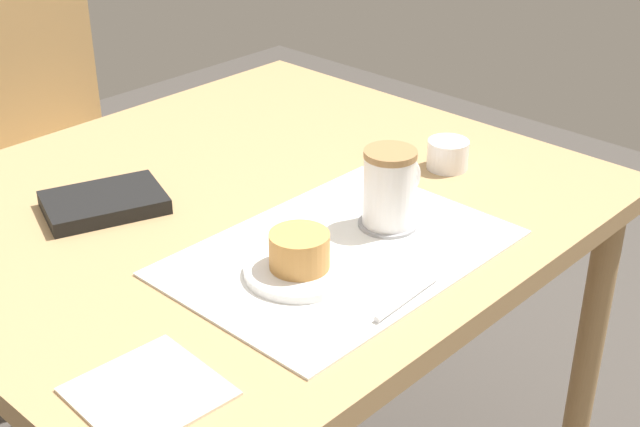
{
  "coord_description": "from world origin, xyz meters",
  "views": [
    {
      "loc": [
        -0.84,
        -0.96,
        1.35
      ],
      "look_at": [
        -0.03,
        -0.19,
        0.76
      ],
      "focal_mm": 50.0,
      "sensor_mm": 36.0,
      "label": 1
    }
  ],
  "objects": [
    {
      "name": "dining_table",
      "position": [
        0.0,
        0.0,
        0.64
      ],
      "size": [
        1.04,
        0.92,
        0.71
      ],
      "color": "tan",
      "rests_on": "ground_plane"
    },
    {
      "name": "wooden_chair",
      "position": [
        0.14,
        0.82,
        0.48
      ],
      "size": [
        0.42,
        0.42,
        0.85
      ],
      "rotation": [
        0.0,
        0.0,
        3.13
      ],
      "color": "tan",
      "rests_on": "ground_plane"
    },
    {
      "name": "placemat",
      "position": [
        -0.03,
        -0.23,
        0.71
      ],
      "size": [
        0.48,
        0.33,
        0.0
      ],
      "primitive_type": "cube",
      "color": "white",
      "rests_on": "dining_table"
    },
    {
      "name": "pastry_plate",
      "position": [
        -0.11,
        -0.23,
        0.72
      ],
      "size": [
        0.15,
        0.15,
        0.01
      ],
      "primitive_type": "cylinder",
      "color": "white",
      "rests_on": "placemat"
    },
    {
      "name": "pastry",
      "position": [
        -0.11,
        -0.23,
        0.75
      ],
      "size": [
        0.08,
        0.08,
        0.05
      ],
      "primitive_type": "cylinder",
      "color": "tan",
      "rests_on": "pastry_plate"
    },
    {
      "name": "coffee_coaster",
      "position": [
        0.08,
        -0.23,
        0.72
      ],
      "size": [
        0.09,
        0.09,
        0.0
      ],
      "primitive_type": "cylinder",
      "color": "#99999E",
      "rests_on": "placemat"
    },
    {
      "name": "coffee_mug",
      "position": [
        0.08,
        -0.23,
        0.78
      ],
      "size": [
        0.11,
        0.08,
        0.12
      ],
      "color": "white",
      "rests_on": "coffee_coaster"
    },
    {
      "name": "teaspoon",
      "position": [
        -0.07,
        -0.38,
        0.72
      ],
      "size": [
        0.13,
        0.02,
        0.01
      ],
      "primitive_type": "cylinder",
      "rotation": [
        0.0,
        1.57,
        0.05
      ],
      "color": "silver",
      "rests_on": "placemat"
    },
    {
      "name": "paper_napkin",
      "position": [
        -0.4,
        -0.28,
        0.71
      ],
      "size": [
        0.16,
        0.16,
        0.0
      ],
      "primitive_type": "cube",
      "rotation": [
        0.0,
        0.0,
        -0.06
      ],
      "color": "silver",
      "rests_on": "dining_table"
    },
    {
      "name": "sugar_bowl",
      "position": [
        0.31,
        -0.17,
        0.74
      ],
      "size": [
        0.07,
        0.07,
        0.05
      ],
      "primitive_type": "cylinder",
      "color": "white",
      "rests_on": "dining_table"
    },
    {
      "name": "small_book",
      "position": [
        -0.18,
        0.13,
        0.72
      ],
      "size": [
        0.21,
        0.18,
        0.02
      ],
      "primitive_type": "cube",
      "rotation": [
        0.0,
        0.0,
        -0.35
      ],
      "color": "black",
      "rests_on": "dining_table"
    }
  ]
}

